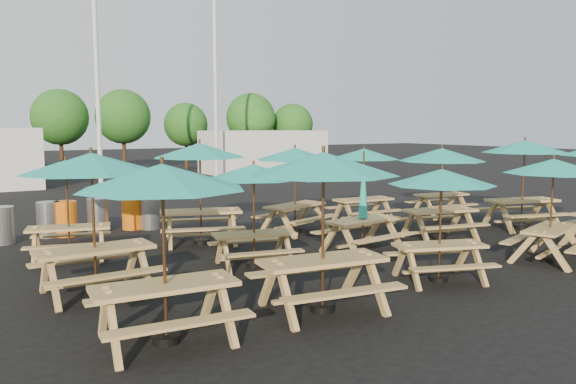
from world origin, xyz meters
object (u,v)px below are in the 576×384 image
picnic_unit_13 (525,151)px  waste_bin_0 (2,225)px  waste_bin_3 (98,215)px  picnic_unit_1 (92,171)px  picnic_unit_0 (162,187)px  waste_bin_5 (150,212)px  picnic_unit_14 (442,157)px  waste_bin_4 (132,213)px  picnic_unit_10 (442,160)px  picnic_unit_11 (364,158)px  picnic_unit_9 (553,172)px  waste_bin_2 (66,219)px  picnic_unit_2 (66,173)px  picnic_unit_5 (200,156)px  waste_bin_1 (48,219)px  picnic_unit_3 (323,172)px  picnic_unit_8 (295,159)px  picnic_unit_7 (363,211)px  picnic_unit_4 (254,177)px  picnic_unit_6 (442,183)px

picnic_unit_13 → waste_bin_0: (-12.64, 5.40, -1.72)m
waste_bin_3 → picnic_unit_1: bearing=-103.6°
picnic_unit_0 → picnic_unit_13: (11.38, 2.80, 0.08)m
waste_bin_5 → picnic_unit_14: bearing=-17.9°
picnic_unit_13 → waste_bin_4: 11.08m
picnic_unit_13 → picnic_unit_10: bearing=-166.2°
picnic_unit_11 → waste_bin_4: size_ratio=2.43×
picnic_unit_11 → waste_bin_5: bearing=160.8°
picnic_unit_9 → waste_bin_0: picnic_unit_9 is taller
picnic_unit_10 → waste_bin_3: picnic_unit_10 is taller
waste_bin_0 → picnic_unit_0: bearing=-81.3°
picnic_unit_10 → waste_bin_2: (-7.99, 5.50, -1.58)m
picnic_unit_2 → picnic_unit_5: 3.09m
picnic_unit_9 → waste_bin_1: picnic_unit_9 is taller
picnic_unit_1 → picnic_unit_5: 4.35m
picnic_unit_3 → waste_bin_1: size_ratio=2.82×
picnic_unit_3 → waste_bin_2: bearing=112.6°
picnic_unit_3 → picnic_unit_10: picnic_unit_3 is taller
picnic_unit_0 → waste_bin_0: size_ratio=2.62×
waste_bin_0 → waste_bin_2: 1.54m
picnic_unit_1 → picnic_unit_13: 11.67m
picnic_unit_10 → waste_bin_2: 9.83m
picnic_unit_8 → picnic_unit_0: bearing=-152.5°
picnic_unit_2 → picnic_unit_7: picnic_unit_7 is taller
picnic_unit_7 → picnic_unit_11: size_ratio=1.03×
picnic_unit_2 → picnic_unit_10: 8.86m
picnic_unit_14 → waste_bin_0: 12.72m
picnic_unit_0 → picnic_unit_7: bearing=31.0°
picnic_unit_2 → waste_bin_1: size_ratio=2.65×
picnic_unit_2 → picnic_unit_10: size_ratio=0.95×
picnic_unit_1 → waste_bin_3: bearing=74.3°
picnic_unit_4 → waste_bin_4: 5.80m
picnic_unit_3 → waste_bin_0: size_ratio=2.82×
picnic_unit_2 → picnic_unit_6: size_ratio=0.98×
picnic_unit_2 → waste_bin_4: (2.22, 2.90, -1.43)m
picnic_unit_0 → picnic_unit_4: (2.93, 2.97, -0.25)m
picnic_unit_3 → picnic_unit_8: size_ratio=0.97×
picnic_unit_0 → picnic_unit_7: (5.66, 2.82, -1.15)m
waste_bin_5 → picnic_unit_3: bearing=-89.8°
picnic_unit_7 → picnic_unit_11: (2.48, 3.00, 0.99)m
waste_bin_1 → waste_bin_5: size_ratio=1.00×
picnic_unit_9 → waste_bin_3: size_ratio=2.77×
picnic_unit_0 → picnic_unit_10: picnic_unit_0 is taller
picnic_unit_6 → picnic_unit_8: 5.48m
picnic_unit_0 → waste_bin_1: size_ratio=2.62×
picnic_unit_1 → picnic_unit_8: picnic_unit_1 is taller
waste_bin_1 → waste_bin_3: (1.29, 0.09, 0.00)m
waste_bin_4 → waste_bin_3: bearing=173.1°
picnic_unit_0 → picnic_unit_14: (11.09, 5.53, -0.20)m
picnic_unit_3 → picnic_unit_11: size_ratio=1.16×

